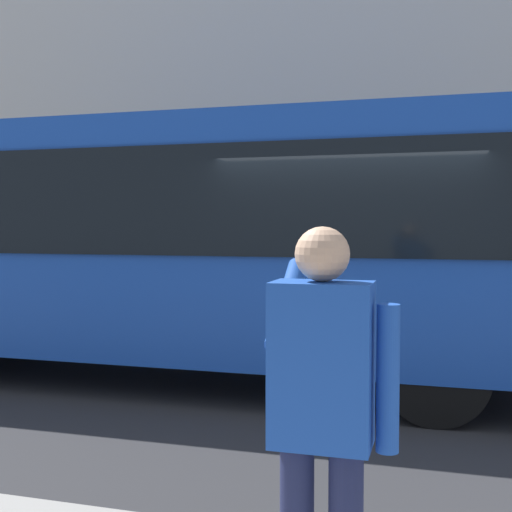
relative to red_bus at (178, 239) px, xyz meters
name	(u,v)px	position (x,y,z in m)	size (l,w,h in m)	color
ground_plane	(356,398)	(-2.19, 0.33, -1.68)	(60.00, 60.00, 0.00)	#2B2B2D
building_facade_far	(403,21)	(-2.21, -6.47, 4.30)	(28.00, 1.55, 12.00)	beige
red_bus	(178,239)	(0.00, 0.00, 0.00)	(9.05, 2.54, 3.08)	#1947AD
pedestrian_photographer	(323,403)	(-2.62, 4.72, -0.54)	(0.53, 0.52, 1.70)	#1E2347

